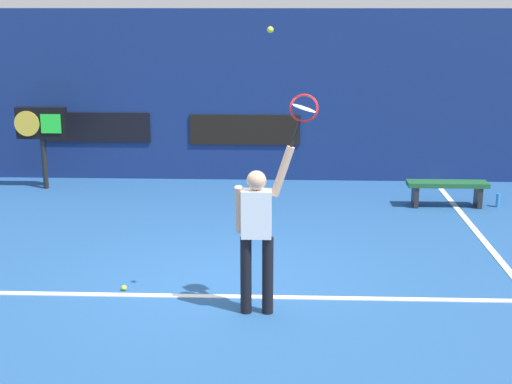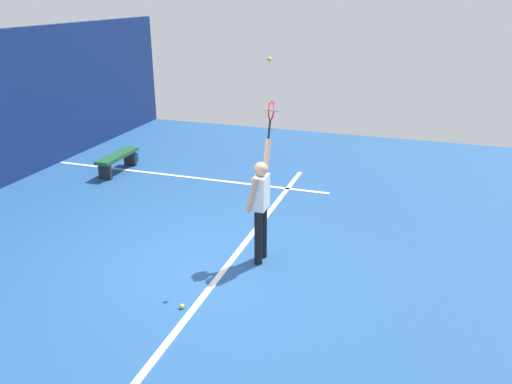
# 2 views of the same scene
# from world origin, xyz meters

# --- Properties ---
(ground_plane) EXTENTS (18.00, 18.00, 0.00)m
(ground_plane) POSITION_xyz_m (0.00, 0.00, 0.00)
(ground_plane) COLOR #23518C
(court_baseline) EXTENTS (10.00, 0.10, 0.01)m
(court_baseline) POSITION_xyz_m (0.00, -0.55, 0.01)
(court_baseline) COLOR white
(court_baseline) RESTS_ON ground_plane
(court_sideline) EXTENTS (0.10, 7.00, 0.01)m
(court_sideline) POSITION_xyz_m (3.81, 2.00, 0.01)
(court_sideline) COLOR white
(court_sideline) RESTS_ON ground_plane
(tennis_player) EXTENTS (0.67, 0.31, 1.98)m
(tennis_player) POSITION_xyz_m (0.49, -1.00, 1.01)
(tennis_player) COLOR black
(tennis_player) RESTS_ON ground_plane
(tennis_racket) EXTENTS (0.40, 0.27, 0.63)m
(tennis_racket) POSITION_xyz_m (0.99, -1.00, 2.35)
(tennis_racket) COLOR black
(tennis_ball) EXTENTS (0.07, 0.07, 0.07)m
(tennis_ball) POSITION_xyz_m (0.63, -1.07, 3.22)
(tennis_ball) COLOR #CCE033
(court_bench) EXTENTS (1.40, 0.36, 0.45)m
(court_bench) POSITION_xyz_m (3.65, 3.68, 0.34)
(court_bench) COLOR #1E592D
(court_bench) RESTS_ON ground_plane
(water_bottle) EXTENTS (0.07, 0.07, 0.24)m
(water_bottle) POSITION_xyz_m (4.55, 3.68, 0.12)
(water_bottle) COLOR #338CD8
(water_bottle) RESTS_ON ground_plane
(spare_ball) EXTENTS (0.07, 0.07, 0.07)m
(spare_ball) POSITION_xyz_m (-1.19, -0.39, 0.03)
(spare_ball) COLOR #CCE033
(spare_ball) RESTS_ON ground_plane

